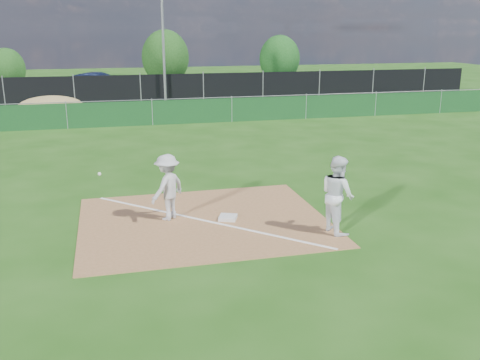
# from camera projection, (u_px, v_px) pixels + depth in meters

# --- Properties ---
(ground) EXTENTS (90.00, 90.00, 0.00)m
(ground) POSITION_uv_depth(u_px,v_px,m) (164.00, 146.00, 21.62)
(ground) COLOR #1D4B10
(ground) RESTS_ON ground
(infield_dirt) EXTENTS (6.00, 5.00, 0.02)m
(infield_dirt) POSITION_uv_depth(u_px,v_px,m) (204.00, 221.00, 13.22)
(infield_dirt) COLOR #906139
(infield_dirt) RESTS_ON ground
(foul_line) EXTENTS (5.01, 5.01, 0.01)m
(foul_line) POSITION_uv_depth(u_px,v_px,m) (204.00, 220.00, 13.22)
(foul_line) COLOR white
(foul_line) RESTS_ON infield_dirt
(green_fence) EXTENTS (44.00, 0.05, 1.20)m
(green_fence) POSITION_uv_depth(u_px,v_px,m) (152.00, 113.00, 26.12)
(green_fence) COLOR #103C18
(green_fence) RESTS_ON ground
(dirt_mound) EXTENTS (3.38, 2.60, 1.17)m
(dirt_mound) POSITION_uv_depth(u_px,v_px,m) (51.00, 107.00, 28.22)
(dirt_mound) COLOR #9C834B
(dirt_mound) RESTS_ON ground
(black_fence) EXTENTS (46.00, 0.04, 1.80)m
(black_fence) POSITION_uv_depth(u_px,v_px,m) (141.00, 89.00, 33.50)
(black_fence) COLOR black
(black_fence) RESTS_ON ground
(parking_lot) EXTENTS (46.00, 9.00, 0.01)m
(parking_lot) POSITION_uv_depth(u_px,v_px,m) (136.00, 94.00, 38.41)
(parking_lot) COLOR black
(parking_lot) RESTS_ON ground
(light_pole) EXTENTS (0.16, 0.16, 8.00)m
(light_pole) POSITION_uv_depth(u_px,v_px,m) (163.00, 38.00, 32.72)
(light_pole) COLOR slate
(light_pole) RESTS_ON ground
(first_base) EXTENTS (0.55, 0.55, 0.09)m
(first_base) POSITION_uv_depth(u_px,v_px,m) (228.00, 217.00, 13.30)
(first_base) COLOR silver
(first_base) RESTS_ON infield_dirt
(play_at_first) EXTENTS (2.22, 1.18, 1.65)m
(play_at_first) POSITION_uv_depth(u_px,v_px,m) (168.00, 187.00, 13.12)
(play_at_first) COLOR silver
(play_at_first) RESTS_ON infield_dirt
(runner) EXTENTS (0.82, 0.98, 1.83)m
(runner) POSITION_uv_depth(u_px,v_px,m) (337.00, 194.00, 12.32)
(runner) COLOR white
(runner) RESTS_ON ground
(car_left) EXTENTS (4.09, 2.15, 1.33)m
(car_left) POSITION_uv_depth(u_px,v_px,m) (17.00, 89.00, 35.48)
(car_left) COLOR #999AA0
(car_left) RESTS_ON parking_lot
(car_mid) EXTENTS (5.12, 3.57, 1.60)m
(car_mid) POSITION_uv_depth(u_px,v_px,m) (98.00, 84.00, 37.16)
(car_mid) COLOR black
(car_mid) RESTS_ON parking_lot
(car_right) EXTENTS (5.04, 3.03, 1.37)m
(car_right) POSITION_uv_depth(u_px,v_px,m) (223.00, 82.00, 39.88)
(car_right) COLOR black
(car_right) RESTS_ON parking_lot
(tree_left) EXTENTS (2.67, 2.67, 3.17)m
(tree_left) POSITION_uv_depth(u_px,v_px,m) (7.00, 69.00, 40.43)
(tree_left) COLOR #382316
(tree_left) RESTS_ON ground
(tree_mid) EXTENTS (3.79, 3.79, 4.50)m
(tree_mid) POSITION_uv_depth(u_px,v_px,m) (165.00, 57.00, 43.10)
(tree_mid) COLOR #382316
(tree_mid) RESTS_ON ground
(tree_right) EXTENTS (3.41, 3.41, 4.04)m
(tree_right) POSITION_uv_depth(u_px,v_px,m) (280.00, 59.00, 45.26)
(tree_right) COLOR #382316
(tree_right) RESTS_ON ground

